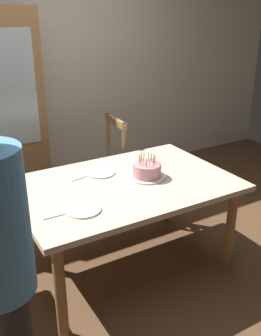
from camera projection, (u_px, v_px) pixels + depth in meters
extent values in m
plane|color=brown|center=(125.00, 266.00, 3.04)|extent=(6.40, 6.40, 0.00)
cube|color=silver|center=(36.00, 68.00, 4.01)|extent=(6.40, 0.10, 2.60)
cube|color=beige|center=(124.00, 185.00, 2.76)|extent=(1.54, 1.03, 0.04)
cylinder|color=#9E7042|center=(60.00, 291.00, 2.26)|extent=(0.07, 0.07, 0.68)
cylinder|color=#9E7042|center=(230.00, 230.00, 2.89)|extent=(0.07, 0.07, 0.68)
cylinder|color=#9E7042|center=(21.00, 227.00, 2.92)|extent=(0.07, 0.07, 0.68)
cylinder|color=#9E7042|center=(166.00, 188.00, 3.55)|extent=(0.07, 0.07, 0.68)
cylinder|color=silver|center=(147.00, 176.00, 2.84)|extent=(0.28, 0.28, 0.01)
cylinder|color=#D18C93|center=(147.00, 170.00, 2.82)|extent=(0.21, 0.21, 0.10)
cylinder|color=#F2994C|center=(154.00, 159.00, 2.81)|extent=(0.01, 0.01, 0.05)
sphere|color=#FFC64C|center=(154.00, 155.00, 2.80)|extent=(0.01, 0.01, 0.01)
cylinder|color=#4C7FE5|center=(151.00, 158.00, 2.83)|extent=(0.01, 0.01, 0.05)
sphere|color=#FFC64C|center=(151.00, 154.00, 2.82)|extent=(0.01, 0.01, 0.01)
cylinder|color=#66CC72|center=(148.00, 157.00, 2.84)|extent=(0.01, 0.01, 0.05)
sphere|color=#FFC64C|center=(149.00, 153.00, 2.83)|extent=(0.01, 0.01, 0.01)
cylinder|color=#F2994C|center=(144.00, 158.00, 2.84)|extent=(0.01, 0.01, 0.05)
sphere|color=#FFC64C|center=(144.00, 153.00, 2.82)|extent=(0.01, 0.01, 0.01)
cylinder|color=#D872CC|center=(142.00, 158.00, 2.83)|extent=(0.01, 0.01, 0.05)
sphere|color=#FFC64C|center=(142.00, 154.00, 2.81)|extent=(0.01, 0.01, 0.01)
cylinder|color=#F2994C|center=(139.00, 159.00, 2.81)|extent=(0.01, 0.01, 0.05)
sphere|color=#FFC64C|center=(140.00, 155.00, 2.79)|extent=(0.01, 0.01, 0.01)
cylinder|color=#66CC72|center=(139.00, 160.00, 2.78)|extent=(0.01, 0.01, 0.05)
sphere|color=#FFC64C|center=(139.00, 156.00, 2.77)|extent=(0.01, 0.01, 0.01)
cylinder|color=yellow|center=(141.00, 162.00, 2.76)|extent=(0.01, 0.01, 0.05)
sphere|color=#FFC64C|center=(141.00, 158.00, 2.74)|extent=(0.01, 0.01, 0.01)
cylinder|color=yellow|center=(143.00, 163.00, 2.74)|extent=(0.01, 0.01, 0.05)
sphere|color=#FFC64C|center=(143.00, 158.00, 2.73)|extent=(0.01, 0.01, 0.01)
cylinder|color=#D872CC|center=(147.00, 163.00, 2.73)|extent=(0.01, 0.01, 0.05)
sphere|color=#FFC64C|center=(147.00, 159.00, 2.72)|extent=(0.01, 0.01, 0.01)
cylinder|color=yellow|center=(150.00, 163.00, 2.74)|extent=(0.01, 0.01, 0.05)
sphere|color=#FFC64C|center=(150.00, 159.00, 2.72)|extent=(0.01, 0.01, 0.01)
cylinder|color=#4C7FE5|center=(153.00, 162.00, 2.75)|extent=(0.01, 0.01, 0.05)
sphere|color=#FFC64C|center=(153.00, 158.00, 2.74)|extent=(0.01, 0.01, 0.01)
cylinder|color=yellow|center=(155.00, 161.00, 2.77)|extent=(0.01, 0.01, 0.05)
sphere|color=#FFC64C|center=(155.00, 157.00, 2.76)|extent=(0.01, 0.01, 0.01)
cylinder|color=#F2994C|center=(155.00, 160.00, 2.79)|extent=(0.01, 0.01, 0.05)
sphere|color=#FFC64C|center=(155.00, 156.00, 2.78)|extent=(0.01, 0.01, 0.01)
cylinder|color=white|center=(83.00, 210.00, 2.37)|extent=(0.22, 0.22, 0.01)
cylinder|color=white|center=(100.00, 173.00, 2.90)|extent=(0.22, 0.22, 0.01)
cube|color=silver|center=(57.00, 215.00, 2.31)|extent=(0.18, 0.02, 0.01)
cube|color=silver|center=(81.00, 178.00, 2.82)|extent=(0.18, 0.05, 0.01)
cube|color=tan|center=(97.00, 173.00, 3.61)|extent=(0.47, 0.47, 0.05)
cylinder|color=#9E7042|center=(75.00, 192.00, 3.77)|extent=(0.04, 0.04, 0.42)
cylinder|color=#9E7042|center=(87.00, 207.00, 3.49)|extent=(0.04, 0.04, 0.42)
cylinder|color=#9E7042|center=(107.00, 185.00, 3.91)|extent=(0.04, 0.04, 0.42)
cylinder|color=#9E7042|center=(121.00, 199.00, 3.63)|extent=(0.04, 0.04, 0.42)
cylinder|color=#9E7042|center=(108.00, 139.00, 3.74)|extent=(0.04, 0.04, 0.50)
cylinder|color=#9E7042|center=(124.00, 150.00, 3.44)|extent=(0.04, 0.04, 0.50)
cube|color=#9E7042|center=(116.00, 121.00, 3.51)|extent=(0.07, 0.40, 0.06)
cylinder|color=#9E7042|center=(8.00, 290.00, 2.46)|extent=(0.04, 0.04, 0.42)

